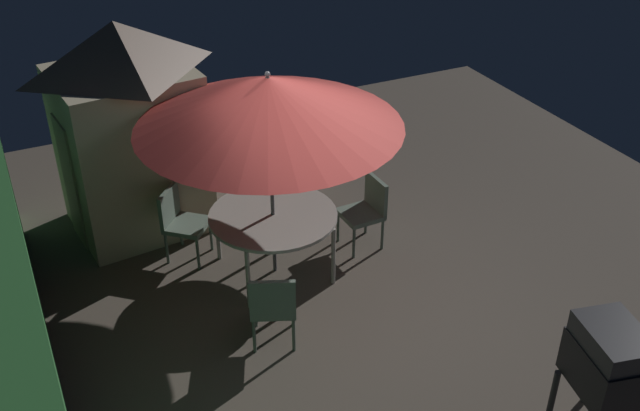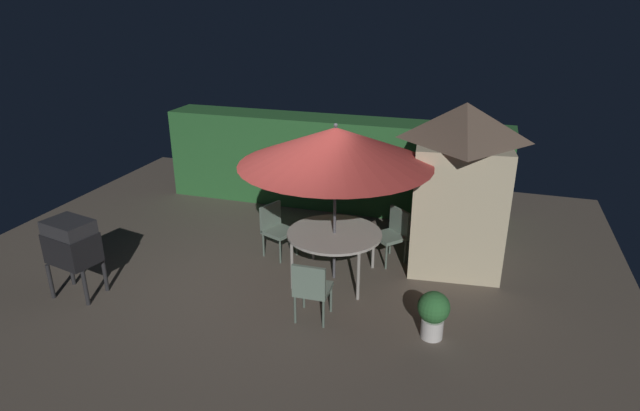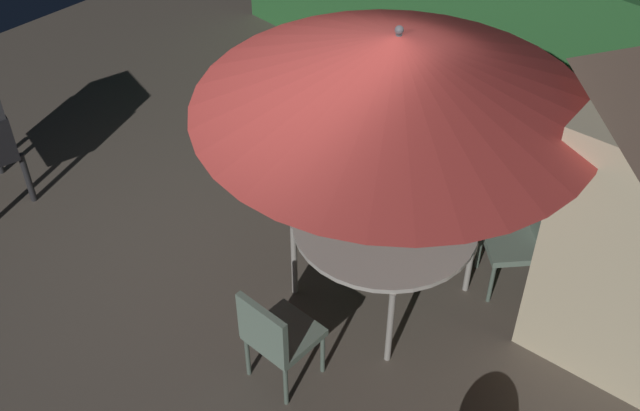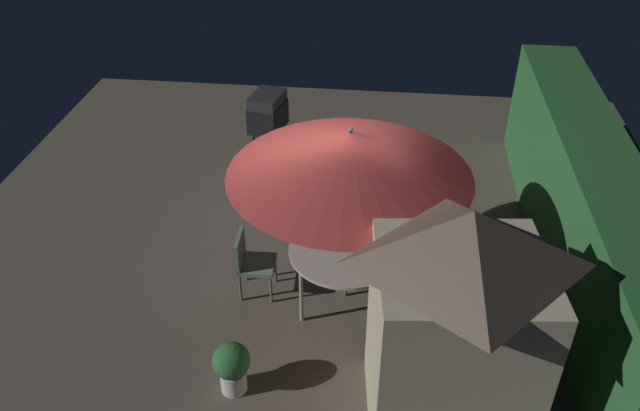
{
  "view_description": "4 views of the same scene",
  "coord_description": "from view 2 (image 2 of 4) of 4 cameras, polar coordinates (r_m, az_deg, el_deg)",
  "views": [
    {
      "loc": [
        -5.71,
        3.03,
        5.26
      ],
      "look_at": [
        0.25,
        0.19,
        1.21
      ],
      "focal_mm": 41.64,
      "sensor_mm": 36.0,
      "label": 1
    },
    {
      "loc": [
        2.96,
        -6.66,
        4.18
      ],
      "look_at": [
        0.65,
        0.6,
        1.15
      ],
      "focal_mm": 29.66,
      "sensor_mm": 36.0,
      "label": 2
    },
    {
      "loc": [
        3.76,
        -3.21,
        4.95
      ],
      "look_at": [
        0.69,
        -0.04,
        1.12
      ],
      "focal_mm": 44.27,
      "sensor_mm": 36.0,
      "label": 3
    },
    {
      "loc": [
        7.17,
        0.81,
        5.79
      ],
      "look_at": [
        0.44,
        0.06,
        1.08
      ],
      "focal_mm": 35.8,
      "sensor_mm": 36.0,
      "label": 4
    }
  ],
  "objects": [
    {
      "name": "chair_toward_hedge",
      "position": [
        7.2,
        -0.93,
        -8.83
      ],
      "size": [
        0.47,
        0.48,
        0.9
      ],
      "color": "slate",
      "rests_on": "ground"
    },
    {
      "name": "chair_far_side",
      "position": [
        9.03,
        -4.78,
        -2.27
      ],
      "size": [
        0.61,
        0.6,
        0.9
      ],
      "color": "slate",
      "rests_on": "ground"
    },
    {
      "name": "ground_plane",
      "position": [
        8.4,
        -5.55,
        -8.24
      ],
      "size": [
        11.0,
        11.0,
        0.0
      ],
      "primitive_type": "plane",
      "color": "brown"
    },
    {
      "name": "garden_shed",
      "position": [
        8.76,
        14.76,
        2.21
      ],
      "size": [
        1.66,
        1.81,
        2.68
      ],
      "color": "#C6B793",
      "rests_on": "ground"
    },
    {
      "name": "chair_near_shed",
      "position": [
        8.89,
        7.9,
        -2.82
      ],
      "size": [
        0.65,
        0.65,
        0.9
      ],
      "color": "slate",
      "rests_on": "ground"
    },
    {
      "name": "patio_table",
      "position": [
        8.16,
        1.57,
        -3.27
      ],
      "size": [
        1.47,
        1.47,
        0.79
      ],
      "color": "#B2ADA3",
      "rests_on": "ground"
    },
    {
      "name": "patio_umbrella",
      "position": [
        7.67,
        1.67,
        6.42
      ],
      "size": [
        2.86,
        2.86,
        2.5
      ],
      "color": "#4C4C51",
      "rests_on": "ground"
    },
    {
      "name": "hedge_backdrop",
      "position": [
        11.07,
        1.32,
        4.65
      ],
      "size": [
        7.1,
        0.89,
        1.87
      ],
      "color": "#28602D",
      "rests_on": "ground"
    },
    {
      "name": "potted_plant_by_shed",
      "position": [
        7.11,
        12.13,
        -11.2
      ],
      "size": [
        0.42,
        0.42,
        0.66
      ],
      "color": "silver",
      "rests_on": "ground"
    },
    {
      "name": "bbq_grill",
      "position": [
        8.46,
        -25.24,
        -3.7
      ],
      "size": [
        0.79,
        0.64,
        1.2
      ],
      "color": "black",
      "rests_on": "ground"
    }
  ]
}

